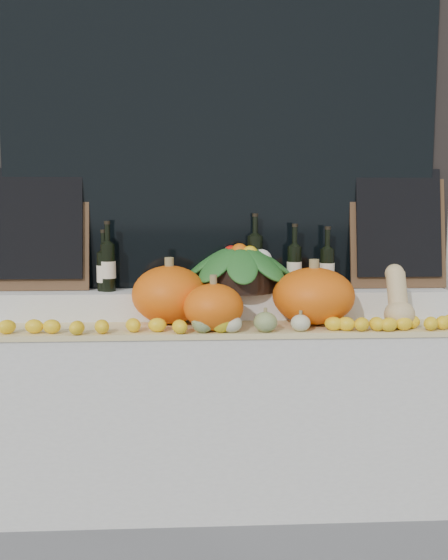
# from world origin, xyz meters

# --- Properties ---
(storefront_facade) EXTENTS (7.00, 0.94, 4.50)m
(storefront_facade) POSITION_xyz_m (0.00, 2.25, 2.25)
(storefront_facade) COLOR beige
(storefront_facade) RESTS_ON ground
(display_sill) EXTENTS (2.30, 0.55, 0.88)m
(display_sill) POSITION_xyz_m (0.00, 1.52, 0.44)
(display_sill) COLOR silver
(display_sill) RESTS_ON ground
(rear_tier) EXTENTS (2.30, 0.25, 0.16)m
(rear_tier) POSITION_xyz_m (0.00, 1.68, 0.96)
(rear_tier) COLOR silver
(rear_tier) RESTS_ON display_sill
(straw_bedding) EXTENTS (2.10, 0.32, 0.02)m
(straw_bedding) POSITION_xyz_m (0.00, 1.40, 0.89)
(straw_bedding) COLOR tan
(straw_bedding) RESTS_ON display_sill
(pumpkin_left) EXTENTS (0.41, 0.41, 0.28)m
(pumpkin_left) POSITION_xyz_m (-0.26, 1.51, 1.04)
(pumpkin_left) COLOR orange
(pumpkin_left) RESTS_ON straw_bedding
(pumpkin_right) EXTENTS (0.44, 0.44, 0.27)m
(pumpkin_right) POSITION_xyz_m (0.43, 1.46, 1.04)
(pumpkin_right) COLOR orange
(pumpkin_right) RESTS_ON straw_bedding
(pumpkin_center) EXTENTS (0.31, 0.31, 0.21)m
(pumpkin_center) POSITION_xyz_m (-0.05, 1.33, 1.01)
(pumpkin_center) COLOR orange
(pumpkin_center) RESTS_ON straw_bedding
(butternut_squash) EXTENTS (0.14, 0.21, 0.29)m
(butternut_squash) POSITION_xyz_m (0.81, 1.37, 1.03)
(butternut_squash) COLOR #D2B37B
(butternut_squash) RESTS_ON straw_bedding
(decorative_gourds) EXTENTS (0.54, 0.11, 0.15)m
(decorative_gourds) POSITION_xyz_m (0.05, 1.28, 0.95)
(decorative_gourds) COLOR #335F1C
(decorative_gourds) RESTS_ON straw_bedding
(lemon_heap) EXTENTS (2.20, 0.16, 0.06)m
(lemon_heap) POSITION_xyz_m (0.00, 1.29, 0.94)
(lemon_heap) COLOR yellow
(lemon_heap) RESTS_ON straw_bedding
(produce_bowl) EXTENTS (0.58, 0.58, 0.25)m
(produce_bowl) POSITION_xyz_m (0.09, 1.66, 1.16)
(produce_bowl) COLOR black
(produce_bowl) RESTS_ON rear_tier
(wine_bottle_far_left) EXTENTS (0.08, 0.08, 0.35)m
(wine_bottle_far_left) POSITION_xyz_m (-0.57, 1.67, 1.16)
(wine_bottle_far_left) COLOR black
(wine_bottle_far_left) RESTS_ON rear_tier
(wine_bottle_near_left) EXTENTS (0.08, 0.08, 0.31)m
(wine_bottle_near_left) POSITION_xyz_m (-0.59, 1.68, 1.14)
(wine_bottle_near_left) COLOR black
(wine_bottle_near_left) RESTS_ON rear_tier
(wine_bottle_tall) EXTENTS (0.08, 0.08, 0.39)m
(wine_bottle_tall) POSITION_xyz_m (0.17, 1.71, 1.18)
(wine_bottle_tall) COLOR black
(wine_bottle_tall) RESTS_ON rear_tier
(wine_bottle_near_right) EXTENTS (0.08, 0.08, 0.34)m
(wine_bottle_near_right) POSITION_xyz_m (0.37, 1.68, 1.16)
(wine_bottle_near_right) COLOR black
(wine_bottle_near_right) RESTS_ON rear_tier
(wine_bottle_far_right) EXTENTS (0.08, 0.08, 0.32)m
(wine_bottle_far_right) POSITION_xyz_m (0.54, 1.67, 1.15)
(wine_bottle_far_right) COLOR black
(wine_bottle_far_right) RESTS_ON rear_tier
(chalkboard_left) EXTENTS (0.50, 0.13, 0.61)m
(chalkboard_left) POSITION_xyz_m (-0.92, 1.74, 1.36)
(chalkboard_left) COLOR #4C331E
(chalkboard_left) RESTS_ON rear_tier
(chalkboard_right) EXTENTS (0.50, 0.13, 0.61)m
(chalkboard_right) POSITION_xyz_m (0.92, 1.74, 1.36)
(chalkboard_right) COLOR #4C331E
(chalkboard_right) RESTS_ON rear_tier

